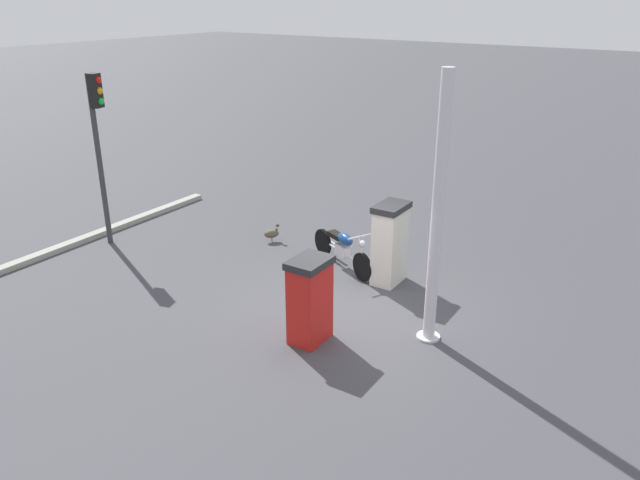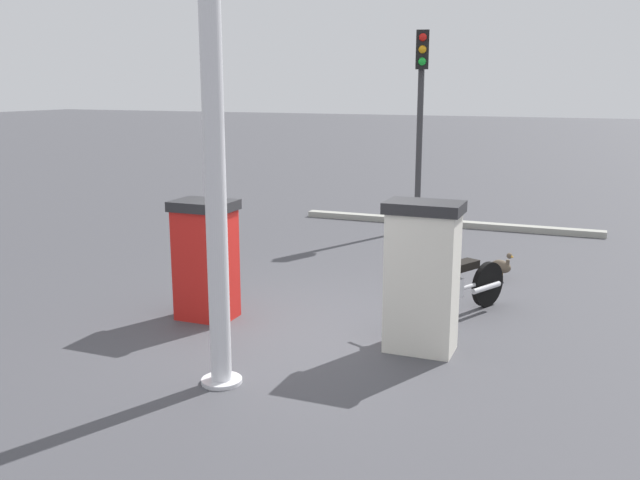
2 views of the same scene
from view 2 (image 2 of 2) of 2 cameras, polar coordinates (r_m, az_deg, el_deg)
ground_plane at (r=8.33m, az=-0.88°, el=-7.42°), size 120.00×120.00×0.00m
fuel_pump_near at (r=7.58m, az=8.34°, el=-2.95°), size 0.57×0.82×1.65m
fuel_pump_far at (r=8.69m, az=-9.30°, el=-1.54°), size 0.60×0.76×1.48m
motorcycle_near_pump at (r=8.73m, az=10.56°, el=-3.62°), size 1.98×1.03×0.94m
wandering_duck at (r=10.78m, az=14.63°, el=-2.04°), size 0.34×0.40×0.43m
roadside_traffic_light at (r=13.87m, az=8.23°, el=11.52°), size 0.40×0.29×3.86m
canopy_support_pole at (r=6.47m, az=-8.61°, el=6.29°), size 0.40×0.40×4.46m
road_edge_kerb at (r=14.65m, az=10.35°, el=1.36°), size 0.44×6.14×0.12m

